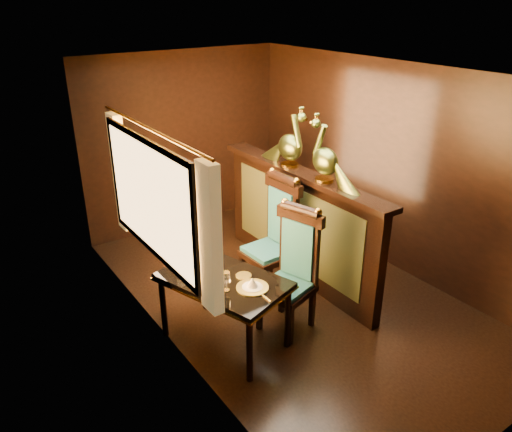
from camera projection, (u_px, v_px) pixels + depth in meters
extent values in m
plane|color=black|center=(291.00, 295.00, 5.75)|extent=(5.00, 5.00, 0.00)
cube|color=black|center=(184.00, 141.00, 7.11)|extent=(3.00, 0.04, 2.50)
cube|color=black|center=(164.00, 230.00, 4.46)|extent=(0.04, 5.00, 2.50)
cube|color=black|center=(391.00, 168.00, 6.02)|extent=(0.04, 5.00, 2.50)
cube|color=beige|center=(298.00, 72.00, 4.72)|extent=(3.00, 5.00, 0.04)
cube|color=#FFC672|center=(148.00, 199.00, 4.60)|extent=(0.01, 1.70, 1.05)
cube|color=#FFE745|center=(210.00, 240.00, 3.95)|extent=(0.10, 0.22, 1.30)
cube|color=#FFE745|center=(120.00, 173.00, 5.40)|extent=(0.10, 0.22, 1.30)
cylinder|color=gold|center=(150.00, 129.00, 4.38)|extent=(0.03, 2.20, 0.03)
cube|color=black|center=(298.00, 228.00, 5.88)|extent=(0.12, 2.60, 1.30)
cube|color=#3B3C1B|center=(294.00, 225.00, 5.83)|extent=(0.02, 2.20, 0.95)
cube|color=black|center=(300.00, 173.00, 5.60)|extent=(0.26, 2.70, 0.06)
cube|color=black|center=(224.00, 280.00, 4.72)|extent=(1.06, 1.37, 0.04)
cube|color=gold|center=(224.00, 283.00, 4.73)|extent=(1.08, 1.39, 0.02)
cylinder|color=black|center=(250.00, 351.00, 4.36)|extent=(0.06, 0.06, 0.66)
cylinder|color=black|center=(288.00, 318.00, 4.80)|extent=(0.06, 0.06, 0.66)
cylinder|color=black|center=(163.00, 308.00, 4.95)|extent=(0.06, 0.06, 0.66)
cylinder|color=black|center=(204.00, 282.00, 5.39)|extent=(0.06, 0.06, 0.66)
cylinder|color=gold|center=(252.00, 287.00, 4.56)|extent=(0.30, 0.30, 0.01)
cone|color=silver|center=(252.00, 282.00, 4.54)|extent=(0.11, 0.11, 0.10)
cylinder|color=gold|center=(205.00, 267.00, 4.89)|extent=(0.30, 0.30, 0.01)
cone|color=silver|center=(205.00, 262.00, 4.87)|extent=(0.11, 0.11, 0.10)
cylinder|color=silver|center=(207.00, 289.00, 4.49)|extent=(0.03, 0.03, 0.06)
cylinder|color=silver|center=(201.00, 287.00, 4.52)|extent=(0.03, 0.03, 0.06)
cube|color=black|center=(286.00, 290.00, 5.03)|extent=(0.58, 0.58, 0.06)
cube|color=navy|center=(287.00, 286.00, 5.00)|extent=(0.52, 0.52, 0.05)
cube|color=navy|center=(299.00, 248.00, 5.01)|extent=(0.14, 0.36, 0.60)
cube|color=black|center=(290.00, 326.00, 4.88)|extent=(0.05, 0.05, 0.42)
cube|color=black|center=(312.00, 308.00, 5.15)|extent=(0.05, 0.05, 0.42)
cube|color=black|center=(259.00, 311.00, 5.10)|extent=(0.05, 0.05, 0.42)
cube|color=black|center=(282.00, 295.00, 5.37)|extent=(0.05, 0.05, 0.42)
sphere|color=gold|center=(318.00, 212.00, 4.71)|extent=(0.07, 0.07, 0.07)
sphere|color=gold|center=(285.00, 202.00, 4.93)|extent=(0.07, 0.07, 0.07)
cube|color=black|center=(267.00, 254.00, 5.65)|extent=(0.52, 0.52, 0.06)
cube|color=navy|center=(267.00, 250.00, 5.62)|extent=(0.47, 0.47, 0.05)
cube|color=navy|center=(283.00, 216.00, 5.59)|extent=(0.05, 0.39, 0.64)
cube|color=black|center=(264.00, 287.00, 5.49)|extent=(0.05, 0.05, 0.44)
cube|color=black|center=(292.00, 276.00, 5.72)|extent=(0.05, 0.05, 0.44)
cube|color=black|center=(242.00, 272.00, 5.79)|extent=(0.05, 0.05, 0.44)
cube|color=black|center=(270.00, 261.00, 6.01)|extent=(0.05, 0.05, 0.44)
sphere|color=gold|center=(296.00, 181.00, 5.25)|extent=(0.08, 0.08, 0.08)
sphere|color=gold|center=(272.00, 171.00, 5.55)|extent=(0.08, 0.08, 0.08)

